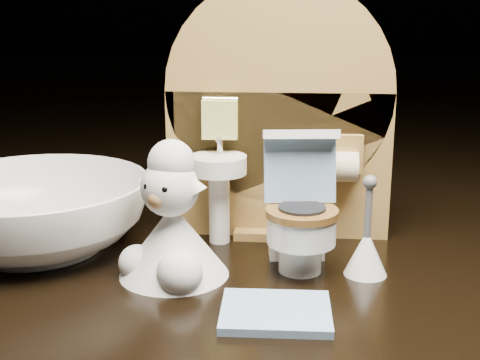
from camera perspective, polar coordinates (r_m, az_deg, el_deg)
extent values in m
cube|color=olive|center=(0.39, 3.28, 1.41)|extent=(0.13, 0.02, 0.09)
cylinder|color=olive|center=(0.39, 3.38, 7.62)|extent=(0.13, 0.02, 0.13)
cube|color=olive|center=(0.41, 3.19, -4.16)|extent=(0.05, 0.04, 0.01)
cylinder|color=white|center=(0.38, -1.78, -2.18)|extent=(0.01, 0.01, 0.04)
cylinder|color=white|center=(0.37, -1.86, 1.33)|extent=(0.03, 0.03, 0.01)
cylinder|color=silver|center=(0.38, -1.72, 3.12)|extent=(0.00, 0.00, 0.01)
cube|color=#C2C862|center=(0.38, -1.74, 5.19)|extent=(0.02, 0.01, 0.02)
cube|color=olive|center=(0.38, 8.65, 2.22)|extent=(0.02, 0.01, 0.02)
cylinder|color=beige|center=(0.38, 8.67, 1.13)|extent=(0.02, 0.02, 0.02)
cylinder|color=white|center=(0.35, 5.16, -6.46)|extent=(0.02, 0.02, 0.02)
cylinder|color=white|center=(0.34, 5.27, -4.18)|extent=(0.04, 0.04, 0.01)
cylinder|color=brown|center=(0.34, 5.31, -2.78)|extent=(0.04, 0.04, 0.00)
cube|color=white|center=(0.36, 4.88, -3.28)|extent=(0.03, 0.02, 0.04)
cube|color=#7799B8|center=(0.35, 5.11, 1.12)|extent=(0.04, 0.02, 0.04)
cube|color=white|center=(0.34, 5.25, 3.91)|extent=(0.04, 0.01, 0.01)
cylinder|color=#CDD943|center=(0.36, 6.32, 0.97)|extent=(0.01, 0.01, 0.01)
cube|color=#7799B8|center=(0.30, 3.07, -11.21)|extent=(0.05, 0.04, 0.00)
cone|color=white|center=(0.35, 10.71, -6.06)|extent=(0.02, 0.02, 0.02)
cylinder|color=#59595B|center=(0.34, 10.90, -2.59)|extent=(0.00, 0.00, 0.03)
sphere|color=#59595B|center=(0.34, 11.03, -0.18)|extent=(0.01, 0.01, 0.01)
cone|color=silver|center=(0.34, -5.71, -5.11)|extent=(0.06, 0.06, 0.04)
sphere|color=silver|center=(0.33, -5.16, -7.86)|extent=(0.02, 0.02, 0.02)
sphere|color=silver|center=(0.35, -8.79, -7.01)|extent=(0.02, 0.02, 0.02)
sphere|color=silver|center=(0.33, -6.01, -0.65)|extent=(0.03, 0.03, 0.03)
sphere|color=#AE7B47|center=(0.32, -7.00, -1.58)|extent=(0.01, 0.01, 0.01)
sphere|color=silver|center=(0.33, -5.89, 1.46)|extent=(0.02, 0.02, 0.02)
cone|color=silver|center=(0.34, -7.71, 0.32)|extent=(0.02, 0.01, 0.01)
cone|color=silver|center=(0.33, -3.92, -0.23)|extent=(0.02, 0.01, 0.01)
sphere|color=black|center=(0.32, -7.93, -0.57)|extent=(0.00, 0.00, 0.00)
sphere|color=black|center=(0.32, -6.41, -0.81)|extent=(0.00, 0.00, 0.00)
imported|color=white|center=(0.39, -17.06, -2.82)|extent=(0.17, 0.17, 0.04)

